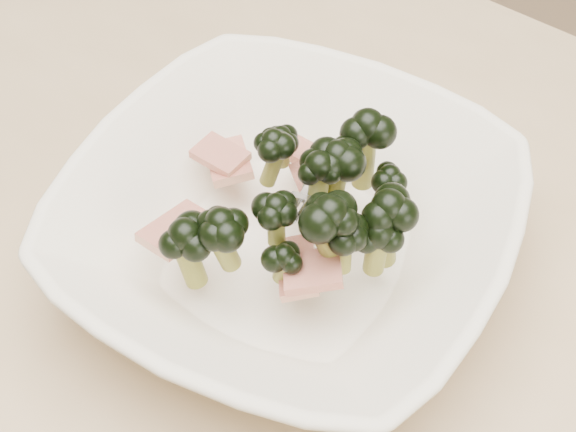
# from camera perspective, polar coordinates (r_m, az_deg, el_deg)

# --- Properties ---
(dining_table) EXTENTS (1.20, 0.80, 0.75)m
(dining_table) POSITION_cam_1_polar(r_m,az_deg,el_deg) (0.69, -2.81, -7.56)
(dining_table) COLOR tan
(dining_table) RESTS_ON ground
(broccoli_dish) EXTENTS (0.36, 0.36, 0.12)m
(broccoli_dish) POSITION_cam_1_polar(r_m,az_deg,el_deg) (0.57, 0.14, -0.55)
(broccoli_dish) COLOR silver
(broccoli_dish) RESTS_ON dining_table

